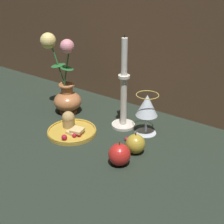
{
  "coord_description": "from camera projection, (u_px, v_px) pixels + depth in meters",
  "views": [
    {
      "loc": [
        0.63,
        -0.75,
        0.56
      ],
      "look_at": [
        0.07,
        0.02,
        0.1
      ],
      "focal_mm": 50.0,
      "sensor_mm": 36.0,
      "label": 1
    }
  ],
  "objects": [
    {
      "name": "ground_plane",
      "position": [
        93.0,
        134.0,
        1.13
      ],
      "size": [
        2.4,
        2.4,
        0.0
      ],
      "primitive_type": "plane",
      "color": "#232D23",
      "rests_on": "ground"
    },
    {
      "name": "vase",
      "position": [
        65.0,
        86.0,
        1.24
      ],
      "size": [
        0.16,
        0.11,
        0.32
      ],
      "color": "#B77042",
      "rests_on": "ground_plane"
    },
    {
      "name": "plate_with_pastries",
      "position": [
        71.0,
        128.0,
        1.13
      ],
      "size": [
        0.18,
        0.18,
        0.07
      ],
      "color": "gold",
      "rests_on": "ground_plane"
    },
    {
      "name": "wine_glass",
      "position": [
        147.0,
        107.0,
        1.09
      ],
      "size": [
        0.08,
        0.08,
        0.15
      ],
      "color": "silver",
      "rests_on": "ground_plane"
    },
    {
      "name": "candlestick",
      "position": [
        124.0,
        97.0,
        1.13
      ],
      "size": [
        0.09,
        0.09,
        0.34
      ],
      "color": "silver",
      "rests_on": "ground_plane"
    },
    {
      "name": "apple_beside_vase",
      "position": [
        119.0,
        155.0,
        0.94
      ],
      "size": [
        0.07,
        0.07,
        0.08
      ],
      "color": "red",
      "rests_on": "ground_plane"
    },
    {
      "name": "apple_near_glass",
      "position": [
        135.0,
        144.0,
        1.0
      ],
      "size": [
        0.06,
        0.06,
        0.08
      ],
      "color": "#B2932D",
      "rests_on": "ground_plane"
    },
    {
      "name": "berry_near_plate",
      "position": [
        127.0,
        139.0,
        1.08
      ],
      "size": [
        0.01,
        0.01,
        0.01
      ],
      "primitive_type": "sphere",
      "color": "#AD192D",
      "rests_on": "ground_plane"
    },
    {
      "name": "berry_front_center",
      "position": [
        116.0,
        146.0,
        1.03
      ],
      "size": [
        0.02,
        0.02,
        0.02
      ],
      "primitive_type": "sphere",
      "color": "#AD192D",
      "rests_on": "ground_plane"
    }
  ]
}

